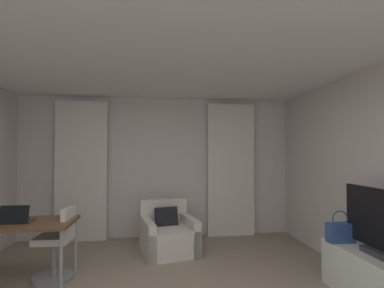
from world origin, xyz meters
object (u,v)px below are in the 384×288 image
(desk_chair, at_px, (57,247))
(armchair, at_px, (168,235))
(tv_console, at_px, (381,282))
(handbag_primary, at_px, (340,232))
(desk, at_px, (11,227))
(tv_flatscreen, at_px, (380,224))
(laptop, at_px, (17,219))

(desk_chair, bearing_deg, armchair, 30.32)
(tv_console, bearing_deg, handbag_primary, 104.94)
(desk, xyz_separation_m, handbag_primary, (3.86, -0.55, -0.03))
(tv_flatscreen, bearing_deg, armchair, 137.06)
(tv_flatscreen, bearing_deg, handbag_primary, 104.83)
(armchair, xyz_separation_m, handbag_primary, (1.95, -1.47, 0.38))
(laptop, xyz_separation_m, handbag_primary, (3.77, -0.51, -0.14))
(laptop, height_order, handbag_primary, laptop)
(armchair, height_order, desk, armchair)
(desk_chair, xyz_separation_m, laptop, (-0.41, -0.14, 0.39))
(desk, xyz_separation_m, desk_chair, (0.50, 0.09, -0.29))
(laptop, xyz_separation_m, tv_console, (3.90, -0.97, -0.52))
(tv_flatscreen, xyz_separation_m, handbag_primary, (-0.12, 0.46, -0.20))
(desk, distance_m, desk_chair, 0.58)
(desk_chair, relative_size, tv_console, 0.68)
(handbag_primary, bearing_deg, desk_chair, 169.13)
(handbag_primary, bearing_deg, desk, 171.86)
(desk, bearing_deg, handbag_primary, -8.14)
(desk_chair, relative_size, handbag_primary, 2.39)
(desk, bearing_deg, tv_flatscreen, -14.31)
(laptop, bearing_deg, tv_console, -13.95)
(laptop, relative_size, tv_console, 0.25)
(armchair, distance_m, desk, 2.16)
(desk_chair, relative_size, tv_flatscreen, 0.90)
(tv_console, height_order, handbag_primary, handbag_primary)
(desk_chair, xyz_separation_m, tv_console, (3.49, -1.11, -0.13))
(laptop, height_order, tv_console, laptop)
(laptop, bearing_deg, tv_flatscreen, -14.00)
(armchair, relative_size, desk, 0.71)
(tv_console, bearing_deg, desk, 165.74)
(armchair, bearing_deg, desk_chair, -149.68)
(laptop, bearing_deg, desk, 152.69)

